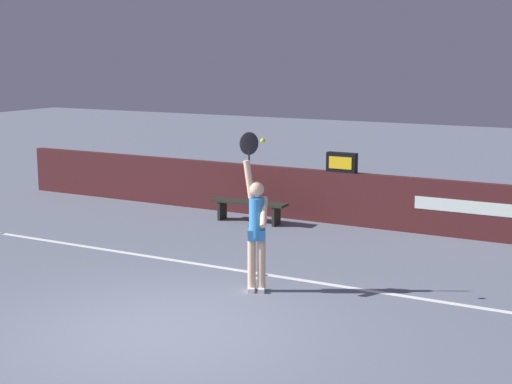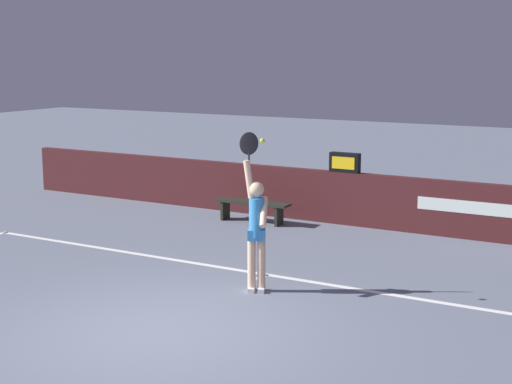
{
  "view_description": "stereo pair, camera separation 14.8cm",
  "coord_description": "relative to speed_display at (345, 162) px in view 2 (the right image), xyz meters",
  "views": [
    {
      "loc": [
        5.53,
        -7.64,
        3.58
      ],
      "look_at": [
        0.24,
        2.13,
        1.52
      ],
      "focal_mm": 53.05,
      "sensor_mm": 36.0,
      "label": 1
    },
    {
      "loc": [
        5.66,
        -7.57,
        3.58
      ],
      "look_at": [
        0.24,
        2.13,
        1.52
      ],
      "focal_mm": 53.05,
      "sensor_mm": 36.0,
      "label": 2
    }
  ],
  "objects": [
    {
      "name": "ground_plane",
      "position": [
        0.33,
        -6.97,
        -1.32
      ],
      "size": [
        60.0,
        60.0,
        0.0
      ],
      "primitive_type": "plane",
      "color": "slate"
    },
    {
      "name": "court_lines",
      "position": [
        0.33,
        -6.79,
        -1.32
      ],
      "size": [
        12.13,
        5.61,
        0.0
      ],
      "color": "white",
      "rests_on": "ground"
    },
    {
      "name": "back_wall",
      "position": [
        0.34,
        0.0,
        -0.76
      ],
      "size": [
        17.71,
        0.2,
        1.11
      ],
      "color": "#451A1C",
      "rests_on": "ground"
    },
    {
      "name": "speed_display",
      "position": [
        0.0,
        0.0,
        0.0
      ],
      "size": [
        0.64,
        0.19,
        0.41
      ],
      "color": "black",
      "rests_on": "back_wall"
    },
    {
      "name": "tennis_player",
      "position": [
        0.61,
        -4.9,
        -0.31
      ],
      "size": [
        0.51,
        0.43,
        2.44
      ],
      "color": "beige",
      "rests_on": "ground"
    },
    {
      "name": "tennis_ball",
      "position": [
        0.86,
        -5.16,
        1.03
      ],
      "size": [
        0.07,
        0.07,
        0.07
      ],
      "color": "#D0DC2E"
    },
    {
      "name": "courtside_bench_near",
      "position": [
        -1.79,
        -0.8,
        -0.96
      ],
      "size": [
        1.72,
        0.4,
        0.46
      ],
      "color": "black",
      "rests_on": "ground"
    }
  ]
}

